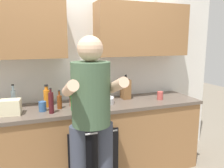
{
  "coord_description": "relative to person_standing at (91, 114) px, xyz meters",
  "views": [
    {
      "loc": [
        -0.61,
        -2.54,
        1.64
      ],
      "look_at": [
        0.29,
        -0.1,
        1.15
      ],
      "focal_mm": 36.88,
      "sensor_mm": 36.0,
      "label": 1
    }
  ],
  "objects": [
    {
      "name": "bottle_soda",
      "position": [
        -0.06,
        0.5,
        0.02
      ],
      "size": [
        0.07,
        0.07,
        0.28
      ],
      "color": "#198C33",
      "rests_on": "counter"
    },
    {
      "name": "cup_tea",
      "position": [
        -0.38,
        0.58,
        -0.05
      ],
      "size": [
        0.08,
        0.08,
        0.11
      ],
      "primitive_type": "cylinder",
      "color": "#33598C",
      "rests_on": "counter"
    },
    {
      "name": "cup_ceramic",
      "position": [
        1.06,
        0.58,
        -0.05
      ],
      "size": [
        0.07,
        0.07,
        0.1
      ],
      "primitive_type": "cylinder",
      "color": "#BF4C47",
      "rests_on": "counter"
    },
    {
      "name": "bottle_water",
      "position": [
        -0.67,
        0.84,
        0.01
      ],
      "size": [
        0.05,
        0.05,
        0.27
      ],
      "color": "silver",
      "rests_on": "counter"
    },
    {
      "name": "back_wall_unit",
      "position": [
        0.11,
        0.93,
        0.5
      ],
      "size": [
        4.0,
        0.38,
        2.5
      ],
      "color": "silver",
      "rests_on": "ground"
    },
    {
      "name": "bottle_wine",
      "position": [
        -0.3,
        0.48,
        0.01
      ],
      "size": [
        0.05,
        0.05,
        0.27
      ],
      "color": "#471419",
      "rests_on": "counter"
    },
    {
      "name": "bottle_vinegar",
      "position": [
        -0.2,
        0.62,
        -0.02
      ],
      "size": [
        0.05,
        0.05,
        0.21
      ],
      "color": "brown",
      "rests_on": "counter"
    },
    {
      "name": "bottle_juice",
      "position": [
        -0.32,
        0.74,
        0.01
      ],
      "size": [
        0.07,
        0.07,
        0.26
      ],
      "color": "orange",
      "rests_on": "counter"
    },
    {
      "name": "knife_block",
      "position": [
        0.67,
        0.78,
        0.03
      ],
      "size": [
        0.1,
        0.14,
        0.31
      ],
      "color": "brown",
      "rests_on": "counter"
    },
    {
      "name": "grocery_bag_rice",
      "position": [
        -0.69,
        0.57,
        -0.02
      ],
      "size": [
        0.21,
        0.17,
        0.16
      ],
      "primitive_type": "cube",
      "rotation": [
        0.0,
        0.0,
        -0.13
      ],
      "color": "beige",
      "rests_on": "counter"
    },
    {
      "name": "counter",
      "position": [
        0.11,
        0.65,
        -0.55
      ],
      "size": [
        2.84,
        0.67,
        0.9
      ],
      "color": "olive",
      "rests_on": "ground"
    },
    {
      "name": "person_standing",
      "position": [
        0.0,
        0.0,
        0.0
      ],
      "size": [
        0.49,
        0.45,
        1.68
      ],
      "color": "#383D4C",
      "rests_on": "ground"
    },
    {
      "name": "mixing_bowl",
      "position": [
        0.31,
        0.67,
        -0.06
      ],
      "size": [
        0.29,
        0.29,
        0.07
      ],
      "primitive_type": "cylinder",
      "color": "silver",
      "rests_on": "counter"
    },
    {
      "name": "potted_herb",
      "position": [
        -0.02,
        0.68,
        0.08
      ],
      "size": [
        0.21,
        0.21,
        0.3
      ],
      "color": "#9E6647",
      "rests_on": "counter"
    }
  ]
}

